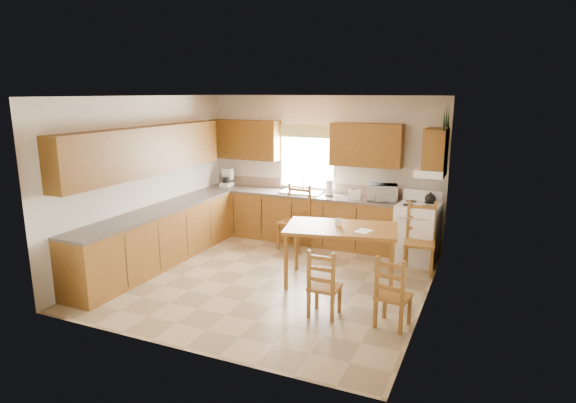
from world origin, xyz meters
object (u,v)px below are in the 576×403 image
at_px(dining_table, 341,255).
at_px(microwave, 382,193).
at_px(chair_far_left, 294,218).
at_px(chair_near_right, 394,291).
at_px(chair_near_left, 325,282).
at_px(stove, 417,234).
at_px(chair_far_right, 420,239).

bearing_deg(dining_table, microwave, 71.04).
height_order(microwave, chair_far_left, microwave).
bearing_deg(chair_near_right, dining_table, -37.69).
bearing_deg(chair_far_left, chair_near_left, -51.37).
height_order(stove, dining_table, stove).
xyz_separation_m(stove, microwave, (-0.68, 0.28, 0.58)).
bearing_deg(chair_near_left, dining_table, -82.49).
bearing_deg(chair_far_right, microwave, 128.95).
relative_size(stove, chair_near_right, 1.07).
bearing_deg(chair_near_right, chair_near_left, 12.88).
relative_size(chair_near_left, chair_near_right, 0.98).
relative_size(stove, dining_table, 0.60).
distance_m(chair_near_left, chair_near_right, 0.85).
relative_size(chair_near_right, chair_far_right, 0.82).
bearing_deg(microwave, chair_far_right, -59.45).
xyz_separation_m(dining_table, chair_near_left, (0.15, -1.12, 0.01)).
bearing_deg(chair_far_left, dining_table, -36.03).
height_order(microwave, chair_far_right, microwave).
distance_m(chair_near_right, chair_far_left, 3.17).
relative_size(dining_table, chair_far_right, 1.46).
bearing_deg(microwave, stove, -37.64).
bearing_deg(dining_table, chair_far_left, 124.76).
bearing_deg(stove, dining_table, -117.50).
relative_size(microwave, chair_far_left, 0.41).
distance_m(microwave, dining_table, 1.79).
xyz_separation_m(microwave, chair_near_left, (-0.06, -2.78, -0.62)).
bearing_deg(chair_near_left, chair_near_right, -176.40).
bearing_deg(chair_near_left, chair_far_right, -112.95).
xyz_separation_m(stove, chair_near_right, (0.11, -2.44, -0.03)).
relative_size(chair_near_left, chair_far_right, 0.81).
relative_size(stove, chair_far_left, 0.85).
bearing_deg(chair_near_left, stove, -106.48).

